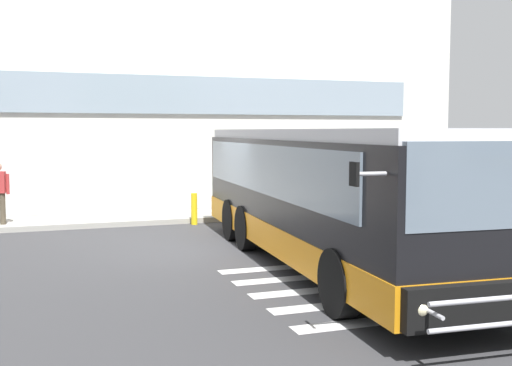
# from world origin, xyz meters

# --- Properties ---
(ground_plane) EXTENTS (80.00, 90.00, 0.02)m
(ground_plane) POSITION_xyz_m (0.00, 0.00, -0.01)
(ground_plane) COLOR #353538
(ground_plane) RESTS_ON ground
(bay_paint_stripes) EXTENTS (4.40, 3.96, 0.01)m
(bay_paint_stripes) POSITION_xyz_m (2.00, -4.20, 0.00)
(bay_paint_stripes) COLOR silver
(bay_paint_stripes) RESTS_ON ground
(terminal_building) EXTENTS (23.93, 13.80, 8.32)m
(terminal_building) POSITION_xyz_m (-0.69, 11.63, 4.15)
(terminal_building) COLOR silver
(terminal_building) RESTS_ON ground
(boarding_curb) EXTENTS (26.13, 2.00, 0.15)m
(boarding_curb) POSITION_xyz_m (0.00, 4.80, 0.07)
(boarding_curb) COLOR #9E9B93
(boarding_curb) RESTS_ON ground
(bus_main_foreground) EXTENTS (3.61, 10.85, 2.70)m
(bus_main_foreground) POSITION_xyz_m (2.03, -2.45, 1.33)
(bus_main_foreground) COLOR black
(bus_main_foreground) RESTS_ON ground
(safety_bollard_yellow) EXTENTS (0.18, 0.18, 0.90)m
(safety_bollard_yellow) POSITION_xyz_m (0.76, 3.60, 0.45)
(safety_bollard_yellow) COLOR yellow
(safety_bollard_yellow) RESTS_ON ground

